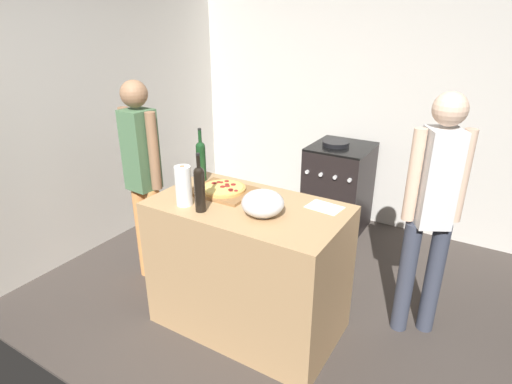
{
  "coord_description": "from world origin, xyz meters",
  "views": [
    {
      "loc": [
        1.23,
        -1.28,
        2.0
      ],
      "look_at": [
        -0.04,
        0.81,
        0.97
      ],
      "focal_mm": 29.1,
      "sensor_mm": 36.0,
      "label": 1
    }
  ],
  "objects_px": {
    "paper_towel_roll": "(183,186)",
    "wine_bottle_amber": "(201,159)",
    "person_in_stripes": "(143,173)",
    "person_in_red": "(432,207)",
    "mixing_bowl": "(263,203)",
    "pizza": "(223,188)",
    "stove": "(338,188)",
    "wine_bottle_green": "(200,187)"
  },
  "relations": [
    {
      "from": "mixing_bowl",
      "to": "wine_bottle_green",
      "type": "relative_size",
      "value": 0.7
    },
    {
      "from": "person_in_stripes",
      "to": "stove",
      "type": "bearing_deg",
      "value": 58.97
    },
    {
      "from": "wine_bottle_green",
      "to": "person_in_red",
      "type": "relative_size",
      "value": 0.22
    },
    {
      "from": "mixing_bowl",
      "to": "stove",
      "type": "xyz_separation_m",
      "value": [
        -0.17,
        1.78,
        -0.56
      ]
    },
    {
      "from": "wine_bottle_amber",
      "to": "mixing_bowl",
      "type": "bearing_deg",
      "value": -22.24
    },
    {
      "from": "paper_towel_roll",
      "to": "person_in_red",
      "type": "bearing_deg",
      "value": 29.43
    },
    {
      "from": "wine_bottle_amber",
      "to": "person_in_red",
      "type": "height_order",
      "value": "person_in_red"
    },
    {
      "from": "stove",
      "to": "person_in_red",
      "type": "height_order",
      "value": "person_in_red"
    },
    {
      "from": "mixing_bowl",
      "to": "person_in_red",
      "type": "bearing_deg",
      "value": 37.15
    },
    {
      "from": "stove",
      "to": "paper_towel_roll",
      "type": "bearing_deg",
      "value": -99.8
    },
    {
      "from": "paper_towel_roll",
      "to": "wine_bottle_green",
      "type": "xyz_separation_m",
      "value": [
        0.14,
        -0.02,
        0.03
      ]
    },
    {
      "from": "pizza",
      "to": "person_in_stripes",
      "type": "height_order",
      "value": "person_in_stripes"
    },
    {
      "from": "person_in_stripes",
      "to": "person_in_red",
      "type": "bearing_deg",
      "value": 13.5
    },
    {
      "from": "paper_towel_roll",
      "to": "wine_bottle_amber",
      "type": "height_order",
      "value": "wine_bottle_amber"
    },
    {
      "from": "paper_towel_roll",
      "to": "person_in_red",
      "type": "relative_size",
      "value": 0.16
    },
    {
      "from": "pizza",
      "to": "wine_bottle_amber",
      "type": "xyz_separation_m",
      "value": [
        -0.26,
        0.11,
        0.13
      ]
    },
    {
      "from": "paper_towel_roll",
      "to": "person_in_stripes",
      "type": "distance_m",
      "value": 0.72
    },
    {
      "from": "paper_towel_roll",
      "to": "wine_bottle_amber",
      "type": "relative_size",
      "value": 0.67
    },
    {
      "from": "mixing_bowl",
      "to": "wine_bottle_green",
      "type": "xyz_separation_m",
      "value": [
        -0.35,
        -0.14,
        0.08
      ]
    },
    {
      "from": "mixing_bowl",
      "to": "person_in_stripes",
      "type": "xyz_separation_m",
      "value": [
        -1.14,
        0.16,
        -0.08
      ]
    },
    {
      "from": "pizza",
      "to": "mixing_bowl",
      "type": "height_order",
      "value": "mixing_bowl"
    },
    {
      "from": "wine_bottle_amber",
      "to": "person_in_stripes",
      "type": "bearing_deg",
      "value": -166.65
    },
    {
      "from": "wine_bottle_green",
      "to": "person_in_stripes",
      "type": "bearing_deg",
      "value": 159.34
    },
    {
      "from": "mixing_bowl",
      "to": "stove",
      "type": "relative_size",
      "value": 0.28
    },
    {
      "from": "pizza",
      "to": "paper_towel_roll",
      "type": "bearing_deg",
      "value": -108.37
    },
    {
      "from": "pizza",
      "to": "mixing_bowl",
      "type": "distance_m",
      "value": 0.44
    },
    {
      "from": "pizza",
      "to": "wine_bottle_amber",
      "type": "height_order",
      "value": "wine_bottle_amber"
    },
    {
      "from": "stove",
      "to": "person_in_stripes",
      "type": "distance_m",
      "value": 1.95
    },
    {
      "from": "mixing_bowl",
      "to": "wine_bottle_amber",
      "type": "bearing_deg",
      "value": 157.76
    },
    {
      "from": "pizza",
      "to": "mixing_bowl",
      "type": "xyz_separation_m",
      "value": [
        0.4,
        -0.17,
        0.05
      ]
    },
    {
      "from": "mixing_bowl",
      "to": "paper_towel_roll",
      "type": "relative_size",
      "value": 0.99
    },
    {
      "from": "mixing_bowl",
      "to": "stove",
      "type": "distance_m",
      "value": 1.87
    },
    {
      "from": "paper_towel_roll",
      "to": "pizza",
      "type": "bearing_deg",
      "value": 71.63
    },
    {
      "from": "paper_towel_roll",
      "to": "mixing_bowl",
      "type": "bearing_deg",
      "value": 13.37
    },
    {
      "from": "wine_bottle_amber",
      "to": "wine_bottle_green",
      "type": "distance_m",
      "value": 0.52
    },
    {
      "from": "stove",
      "to": "person_in_stripes",
      "type": "xyz_separation_m",
      "value": [
        -0.97,
        -1.62,
        0.48
      ]
    },
    {
      "from": "pizza",
      "to": "person_in_red",
      "type": "xyz_separation_m",
      "value": [
        1.24,
        0.47,
        -0.02
      ]
    },
    {
      "from": "paper_towel_roll",
      "to": "wine_bottle_amber",
      "type": "xyz_separation_m",
      "value": [
        -0.17,
        0.39,
        0.03
      ]
    },
    {
      "from": "wine_bottle_amber",
      "to": "wine_bottle_green",
      "type": "bearing_deg",
      "value": -52.64
    },
    {
      "from": "pizza",
      "to": "person_in_stripes",
      "type": "relative_size",
      "value": 0.19
    },
    {
      "from": "paper_towel_roll",
      "to": "stove",
      "type": "relative_size",
      "value": 0.28
    },
    {
      "from": "stove",
      "to": "person_in_stripes",
      "type": "bearing_deg",
      "value": -121.03
    }
  ]
}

